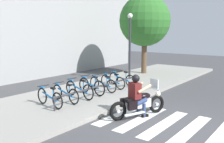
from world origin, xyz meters
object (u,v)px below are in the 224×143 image
rider (137,93)px  bicycle_5 (113,81)px  motorcycle (139,103)px  bicycle_6 (122,79)px  bicycle_0 (49,97)px  bike_rack (102,86)px  bicycle_1 (65,93)px  tree_near_rack (145,21)px  bicycle_3 (91,86)px  bicycle_4 (103,84)px  bicycle_2 (79,89)px  street_lamp (130,40)px

rider → bicycle_5: size_ratio=0.93×
motorcycle → bicycle_6: 4.24m
bicycle_0 → bike_rack: size_ratio=0.31×
bicycle_0 → bicycle_6: bearing=0.0°
rider → bicycle_1: (-0.54, 2.83, -0.34)m
bicycle_5 → tree_near_rack: tree_near_rack is taller
bicycle_3 → bicycle_6: (2.24, 0.00, -0.03)m
bicycle_3 → bicycle_4: 0.75m
bicycle_1 → bicycle_5: size_ratio=1.04×
bicycle_4 → bicycle_3: bearing=-179.8°
bicycle_2 → bicycle_5: bearing=0.0°
bicycle_2 → bike_rack: bearing=-36.6°
bicycle_4 → bicycle_5: bearing=-0.0°
street_lamp → bicycle_1: bearing=-173.0°
tree_near_rack → bicycle_3: bearing=-170.3°
bicycle_2 → bicycle_4: bicycle_2 is taller
bicycle_4 → tree_near_rack: size_ratio=0.33×
bicycle_0 → street_lamp: 6.52m
rider → bicycle_5: rider is taller
bicycle_2 → bicycle_5: size_ratio=1.11×
bicycle_6 → motorcycle: bearing=-137.5°
bicycle_4 → bike_rack: bearing=-143.4°
bicycle_5 → bicycle_0: bearing=-180.0°
bicycle_6 → tree_near_rack: (4.02, 1.07, 2.96)m
motorcycle → bicycle_1: (-0.62, 2.87, 0.03)m
bicycle_5 → bicycle_4: bearing=180.0°
rider → bicycle_4: bearing=59.1°
bicycle_4 → street_lamp: 3.77m
bike_rack → tree_near_rack: (6.27, 1.62, 2.88)m
bicycle_5 → bike_rack: bearing=-159.7°
bicycle_5 → tree_near_rack: 5.72m
bicycle_2 → street_lamp: bearing=8.1°
rider → bicycle_0: 3.13m
bicycle_1 → bicycle_5: (2.99, -0.00, -0.00)m
bicycle_5 → street_lamp: street_lamp is taller
bicycle_5 → street_lamp: (2.47, 0.67, 1.85)m
bicycle_1 → bike_rack: bearing=-20.4°
bicycle_0 → bicycle_1: size_ratio=0.97×
bicycle_1 → bicycle_5: bicycle_1 is taller
motorcycle → bike_rack: (0.88, 2.31, 0.12)m
rider → bicycle_6: size_ratio=0.85×
bicycle_2 → tree_near_rack: bearing=8.7°
bike_rack → motorcycle: bearing=-110.8°
bicycle_3 → bicycle_4: size_ratio=0.97×
bicycle_1 → bicycle_3: 1.50m
rider → bicycle_2: bearing=85.9°
motorcycle → bicycle_2: (0.13, 2.87, 0.05)m
bicycle_2 → bicycle_6: bearing=0.0°
bicycle_3 → bike_rack: size_ratio=0.32×
bicycle_4 → street_lamp: street_lamp is taller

